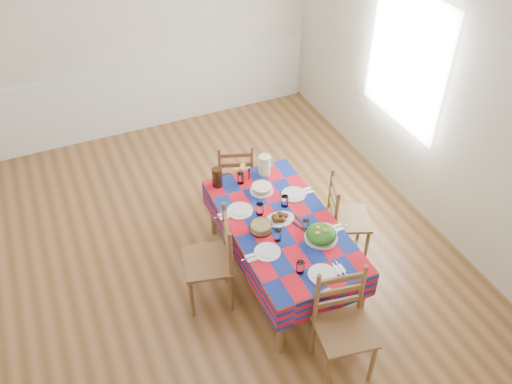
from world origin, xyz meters
The scene contains 23 objects.
room centered at (0.00, 0.00, 1.35)m, with size 4.58×5.08×2.78m.
wainscot centered at (0.00, 2.48, 0.49)m, with size 4.41×0.06×0.92m.
window_right centered at (2.23, 0.30, 1.50)m, with size 1.40×1.40×0.00m, color white.
dining_table centered at (0.48, -0.54, 0.59)m, with size 0.92×1.70×0.66m.
setting_near_head centered at (0.45, -1.18, 0.69)m, with size 0.38×0.25×0.11m.
setting_left_near centered at (0.25, -0.78, 0.69)m, with size 0.41×0.24×0.11m.
setting_left_far centered at (0.24, -0.28, 0.69)m, with size 0.44×0.26×0.11m.
setting_right_near centered at (0.71, -0.76, 0.69)m, with size 0.41×0.24×0.10m.
setting_right_far centered at (0.69, -0.28, 0.69)m, with size 0.43×0.25×0.11m.
meat_platter centered at (0.47, -0.50, 0.68)m, with size 0.28×0.20×0.05m.
salad_platter centered at (0.69, -0.85, 0.71)m, with size 0.29×0.29×0.12m.
pasta_bowl centered at (0.26, -0.55, 0.70)m, with size 0.19×0.19×0.07m.
cake centered at (0.49, -0.07, 0.69)m, with size 0.22×0.22×0.06m.
serving_utensils centered at (0.61, -0.62, 0.67)m, with size 0.13×0.30×0.01m.
flower_vase centered at (0.35, 0.13, 0.75)m, with size 0.13×0.11×0.21m.
hot_sauce centered at (0.46, 0.16, 0.72)m, with size 0.03×0.03×0.12m, color red.
green_pitcher centered at (0.63, 0.18, 0.76)m, with size 0.12×0.12×0.20m, color #C8EFA8.
tea_pitcher centered at (0.14, 0.18, 0.76)m, with size 0.10×0.10×0.20m, color black.
name_card centered at (0.45, -1.38, 0.67)m, with size 0.06×0.02×0.01m, color silver.
chair_near centered at (0.48, -1.60, 0.48)m, with size 0.49×0.47×0.97m.
chair_far centered at (0.46, 0.53, 0.43)m, with size 0.48×0.47×0.86m.
chair_left centered at (-0.20, -0.55, 0.47)m, with size 0.50×0.51×0.96m.
chair_right centered at (1.15, -0.52, 0.45)m, with size 0.50×0.51×0.90m.
Camera 1 is at (-1.16, -3.65, 3.95)m, focal length 38.00 mm.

